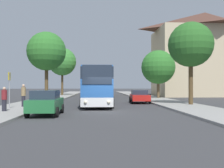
# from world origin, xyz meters

# --- Properties ---
(ground_plane) EXTENTS (300.00, 300.00, 0.00)m
(ground_plane) POSITION_xyz_m (0.00, 0.00, 0.00)
(ground_plane) COLOR #38383A
(ground_plane) RESTS_ON ground
(sidewalk_left) EXTENTS (4.00, 120.00, 0.15)m
(sidewalk_left) POSITION_xyz_m (-7.00, 0.00, 0.07)
(sidewalk_left) COLOR gray
(sidewalk_left) RESTS_ON ground_plane
(sidewalk_right) EXTENTS (4.00, 120.00, 0.15)m
(sidewalk_right) POSITION_xyz_m (7.00, 0.00, 0.07)
(sidewalk_right) COLOR gray
(sidewalk_right) RESTS_ON ground_plane
(building_right_background) EXTENTS (17.41, 10.57, 15.06)m
(building_right_background) POSITION_xyz_m (18.76, 26.97, 7.53)
(building_right_background) COLOR #C6B28E
(building_right_background) RESTS_ON ground_plane
(bus_front) EXTENTS (2.77, 10.56, 3.44)m
(bus_front) POSITION_xyz_m (-0.61, 5.65, 1.83)
(bus_front) COLOR silver
(bus_front) RESTS_ON ground_plane
(bus_middle) EXTENTS (2.92, 10.74, 3.24)m
(bus_middle) POSITION_xyz_m (-0.35, 19.55, 1.73)
(bus_middle) COLOR #2D519E
(bus_middle) RESTS_ON ground_plane
(bus_rear) EXTENTS (3.08, 12.11, 3.44)m
(bus_rear) POSITION_xyz_m (-0.75, 33.71, 1.84)
(bus_rear) COLOR #2D2D2D
(bus_rear) RESTS_ON ground_plane
(parked_car_left_curb) EXTENTS (1.92, 3.94, 1.57)m
(parked_car_left_curb) POSITION_xyz_m (-3.83, -2.28, 0.81)
(parked_car_left_curb) COLOR #236B38
(parked_car_left_curb) RESTS_ON ground_plane
(parked_car_right_near) EXTENTS (2.20, 4.20, 1.40)m
(parked_car_right_near) POSITION_xyz_m (3.94, 8.89, 0.74)
(parked_car_right_near) COLOR red
(parked_car_right_near) RESTS_ON ground_plane
(bus_stop_sign) EXTENTS (0.08, 0.45, 2.78)m
(bus_stop_sign) POSITION_xyz_m (-7.25, 1.24, 1.87)
(bus_stop_sign) COLOR gray
(bus_stop_sign) RESTS_ON sidewalk_left
(pedestrian_waiting_near) EXTENTS (0.36, 0.36, 1.85)m
(pedestrian_waiting_near) POSITION_xyz_m (-6.67, 2.97, 1.09)
(pedestrian_waiting_near) COLOR #23232D
(pedestrian_waiting_near) RESTS_ON sidewalk_left
(pedestrian_waiting_far) EXTENTS (0.36, 0.36, 1.63)m
(pedestrian_waiting_far) POSITION_xyz_m (-6.87, -0.93, 0.97)
(pedestrian_waiting_far) COLOR #23232D
(pedestrian_waiting_far) RESTS_ON sidewalk_left
(tree_left_near) EXTENTS (5.14, 5.14, 8.75)m
(tree_left_near) POSITION_xyz_m (-7.10, 29.92, 6.31)
(tree_left_near) COLOR #513D23
(tree_left_near) RESTS_ON sidewalk_left
(tree_left_far) EXTENTS (4.50, 4.50, 7.98)m
(tree_left_far) POSITION_xyz_m (-6.48, 11.73, 5.85)
(tree_left_far) COLOR #513D23
(tree_left_far) RESTS_ON sidewalk_left
(tree_right_near) EXTENTS (4.15, 4.15, 7.60)m
(tree_right_near) POSITION_xyz_m (8.02, 4.69, 5.64)
(tree_right_near) COLOR #513D23
(tree_right_near) RESTS_ON sidewalk_right
(tree_right_mid) EXTENTS (4.81, 4.81, 6.79)m
(tree_right_mid) POSITION_xyz_m (8.07, 17.83, 4.52)
(tree_right_mid) COLOR brown
(tree_right_mid) RESTS_ON sidewalk_right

